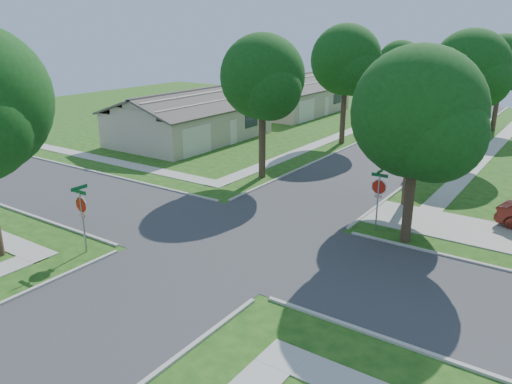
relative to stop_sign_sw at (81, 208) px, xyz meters
The scene contains 18 objects.
ground 6.95m from the stop_sign_sw, 45.00° to the left, with size 100.00×100.00×0.00m, color #1D4713.
road_ns 6.95m from the stop_sign_sw, 45.00° to the left, with size 7.00×100.00×0.02m, color #333335.
sidewalk_ne 32.61m from the stop_sign_sw, 70.62° to the left, with size 1.20×40.00×0.04m, color #9E9B91.
sidewalk_nw 30.80m from the stop_sign_sw, 92.61° to the left, with size 1.20×40.00×0.04m, color #9E9B91.
driveway 17.38m from the stop_sign_sw, 43.12° to the left, with size 8.80×3.60×0.05m, color #9E9B91.
stop_sign_sw is the anchor object (origin of this frame).
stop_sign_ne 13.29m from the stop_sign_sw, 45.00° to the left, with size 1.05×0.80×2.98m.
tree_e_near 17.04m from the stop_sign_sw, 55.41° to the left, with size 4.97×4.80×8.28m.
tree_e_mid 27.71m from the stop_sign_sw, 69.80° to the left, with size 5.59×5.40×9.21m.
tree_e_far 40.04m from the stop_sign_sw, 76.27° to the left, with size 5.17×5.00×8.72m.
tree_w_near 14.30m from the stop_sign_sw, 89.77° to the left, with size 5.38×5.20×8.97m.
tree_w_mid 26.09m from the stop_sign_sw, 89.87° to the left, with size 5.80×5.60×9.56m.
tree_w_far 38.86m from the stop_sign_sw, 89.93° to the left, with size 4.76×4.60×8.04m.
tree_ne_corner 14.64m from the stop_sign_sw, 38.84° to the left, with size 5.80×5.60×8.66m.
house_nw_near 22.71m from the stop_sign_sw, 119.83° to the left, with size 8.42×13.60×4.23m.
house_nw_far 38.40m from the stop_sign_sw, 107.10° to the left, with size 8.42×13.60×4.23m.
car_curb_east 38.13m from the stop_sign_sw, 78.04° to the left, with size 1.86×4.63×1.58m, color black.
car_curb_west 45.44m from the stop_sign_sw, 85.58° to the left, with size 1.74×4.27×1.24m, color black.
Camera 1 is at (12.44, -16.79, 9.24)m, focal length 35.00 mm.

